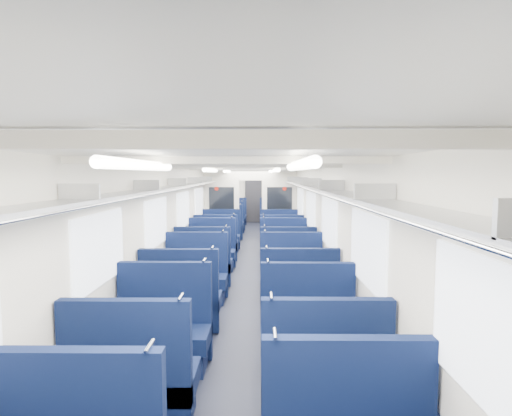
% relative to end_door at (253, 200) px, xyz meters
% --- Properties ---
extents(floor, '(2.80, 18.00, 0.01)m').
position_rel_end_door_xyz_m(floor, '(0.00, -8.94, -1.00)').
color(floor, black).
rests_on(floor, ground).
extents(ceiling, '(2.80, 18.00, 0.01)m').
position_rel_end_door_xyz_m(ceiling, '(0.00, -8.94, 1.35)').
color(ceiling, white).
rests_on(ceiling, wall_left).
extents(wall_left, '(0.02, 18.00, 2.35)m').
position_rel_end_door_xyz_m(wall_left, '(-1.40, -8.94, 0.18)').
color(wall_left, silver).
rests_on(wall_left, floor).
extents(dado_left, '(0.03, 17.90, 0.70)m').
position_rel_end_door_xyz_m(dado_left, '(-1.39, -8.94, -0.65)').
color(dado_left, '#0F1835').
rests_on(dado_left, floor).
extents(wall_right, '(0.02, 18.00, 2.35)m').
position_rel_end_door_xyz_m(wall_right, '(1.40, -8.94, 0.18)').
color(wall_right, silver).
rests_on(wall_right, floor).
extents(dado_right, '(0.03, 17.90, 0.70)m').
position_rel_end_door_xyz_m(dado_right, '(1.39, -8.94, -0.65)').
color(dado_right, '#0F1835').
rests_on(dado_right, floor).
extents(wall_far, '(2.80, 0.02, 2.35)m').
position_rel_end_door_xyz_m(wall_far, '(0.00, 0.06, 0.18)').
color(wall_far, silver).
rests_on(wall_far, floor).
extents(luggage_rack_left, '(0.36, 17.40, 0.18)m').
position_rel_end_door_xyz_m(luggage_rack_left, '(-1.21, -8.94, 0.97)').
color(luggage_rack_left, '#B2B5BA').
rests_on(luggage_rack_left, wall_left).
extents(luggage_rack_right, '(0.36, 17.40, 0.18)m').
position_rel_end_door_xyz_m(luggage_rack_right, '(1.21, -8.94, 0.97)').
color(luggage_rack_right, '#B2B5BA').
rests_on(luggage_rack_right, wall_right).
extents(windows, '(2.78, 15.60, 0.75)m').
position_rel_end_door_xyz_m(windows, '(0.00, -9.40, 0.42)').
color(windows, white).
rests_on(windows, wall_left).
extents(ceiling_fittings, '(2.70, 16.06, 0.11)m').
position_rel_end_door_xyz_m(ceiling_fittings, '(0.00, -9.20, 1.29)').
color(ceiling_fittings, silver).
rests_on(ceiling_fittings, ceiling).
extents(end_door, '(0.75, 0.06, 2.00)m').
position_rel_end_door_xyz_m(end_door, '(0.00, 0.00, 0.00)').
color(end_door, black).
rests_on(end_door, floor).
extents(bulkhead, '(2.80, 0.10, 2.35)m').
position_rel_end_door_xyz_m(bulkhead, '(-0.00, -6.03, 0.23)').
color(bulkhead, silver).
rests_on(bulkhead, floor).
extents(seat_4, '(1.09, 0.60, 1.21)m').
position_rel_end_door_xyz_m(seat_4, '(-0.83, -14.92, -0.63)').
color(seat_4, '#0D193F').
rests_on(seat_4, floor).
extents(seat_5, '(1.09, 0.60, 1.21)m').
position_rel_end_door_xyz_m(seat_5, '(0.83, -14.89, -0.63)').
color(seat_5, '#0D193F').
rests_on(seat_5, floor).
extents(seat_6, '(1.09, 0.60, 1.21)m').
position_rel_end_door_xyz_m(seat_6, '(-0.83, -13.82, -0.63)').
color(seat_6, '#0D193F').
rests_on(seat_6, floor).
extents(seat_7, '(1.09, 0.60, 1.21)m').
position_rel_end_door_xyz_m(seat_7, '(0.83, -13.84, -0.63)').
color(seat_7, '#0D193F').
rests_on(seat_7, floor).
extents(seat_8, '(1.09, 0.60, 1.21)m').
position_rel_end_door_xyz_m(seat_8, '(-0.83, -12.70, -0.63)').
color(seat_8, '#0D193F').
rests_on(seat_8, floor).
extents(seat_9, '(1.09, 0.60, 1.21)m').
position_rel_end_door_xyz_m(seat_9, '(0.83, -12.65, -0.63)').
color(seat_9, '#0D193F').
rests_on(seat_9, floor).
extents(seat_10, '(1.09, 0.60, 1.21)m').
position_rel_end_door_xyz_m(seat_10, '(-0.83, -11.40, -0.63)').
color(seat_10, '#0D193F').
rests_on(seat_10, floor).
extents(seat_11, '(1.09, 0.60, 1.21)m').
position_rel_end_door_xyz_m(seat_11, '(0.83, -11.40, -0.63)').
color(seat_11, '#0D193F').
rests_on(seat_11, floor).
extents(seat_12, '(1.09, 0.60, 1.21)m').
position_rel_end_door_xyz_m(seat_12, '(-0.83, -10.41, -0.63)').
color(seat_12, '#0D193F').
rests_on(seat_12, floor).
extents(seat_13, '(1.09, 0.60, 1.21)m').
position_rel_end_door_xyz_m(seat_13, '(0.83, -10.40, -0.63)').
color(seat_13, '#0D193F').
rests_on(seat_13, floor).
extents(seat_14, '(1.09, 0.60, 1.21)m').
position_rel_end_door_xyz_m(seat_14, '(-0.83, -9.09, -0.63)').
color(seat_14, '#0D193F').
rests_on(seat_14, floor).
extents(seat_15, '(1.09, 0.60, 1.21)m').
position_rel_end_door_xyz_m(seat_15, '(0.83, -9.09, -0.63)').
color(seat_15, '#0D193F').
rests_on(seat_15, floor).
extents(seat_16, '(1.09, 0.60, 1.21)m').
position_rel_end_door_xyz_m(seat_16, '(-0.83, -8.12, -0.63)').
color(seat_16, '#0D193F').
rests_on(seat_16, floor).
extents(seat_17, '(1.09, 0.60, 1.21)m').
position_rel_end_door_xyz_m(seat_17, '(0.83, -8.13, -0.63)').
color(seat_17, '#0D193F').
rests_on(seat_17, floor).
extents(seat_18, '(1.09, 0.60, 1.21)m').
position_rel_end_door_xyz_m(seat_18, '(-0.83, -6.83, -0.63)').
color(seat_18, '#0D193F').
rests_on(seat_18, floor).
extents(seat_19, '(1.09, 0.60, 1.21)m').
position_rel_end_door_xyz_m(seat_19, '(0.83, -6.87, -0.63)').
color(seat_19, '#0D193F').
rests_on(seat_19, floor).
extents(seat_20, '(1.09, 0.60, 1.21)m').
position_rel_end_door_xyz_m(seat_20, '(-0.83, -4.81, -0.63)').
color(seat_20, '#0D193F').
rests_on(seat_20, floor).
extents(seat_21, '(1.09, 0.60, 1.21)m').
position_rel_end_door_xyz_m(seat_21, '(0.83, -4.88, -0.63)').
color(seat_21, '#0D193F').
rests_on(seat_21, floor).
extents(seat_22, '(1.09, 0.60, 1.21)m').
position_rel_end_door_xyz_m(seat_22, '(-0.83, -3.63, -0.63)').
color(seat_22, '#0D193F').
rests_on(seat_22, floor).
extents(seat_23, '(1.09, 0.60, 1.21)m').
position_rel_end_door_xyz_m(seat_23, '(0.83, -3.73, -0.63)').
color(seat_23, '#0D193F').
rests_on(seat_23, floor).
extents(seat_24, '(1.09, 0.60, 1.21)m').
position_rel_end_door_xyz_m(seat_24, '(-0.83, -2.49, -0.63)').
color(seat_24, '#0D193F').
rests_on(seat_24, floor).
extents(seat_25, '(1.09, 0.60, 1.21)m').
position_rel_end_door_xyz_m(seat_25, '(0.83, -2.47, -0.63)').
color(seat_25, '#0D193F').
rests_on(seat_25, floor).
extents(seat_26, '(1.09, 0.60, 1.21)m').
position_rel_end_door_xyz_m(seat_26, '(-0.83, -1.25, -0.63)').
color(seat_26, '#0D193F').
rests_on(seat_26, floor).
extents(seat_27, '(1.09, 0.60, 1.21)m').
position_rel_end_door_xyz_m(seat_27, '(0.83, -1.30, -0.63)').
color(seat_27, '#0D193F').
rests_on(seat_27, floor).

